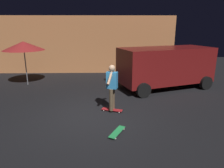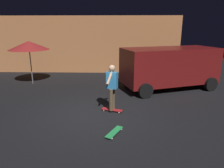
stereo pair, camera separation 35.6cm
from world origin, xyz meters
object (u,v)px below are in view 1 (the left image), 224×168
Objects in this scene: skateboard_ridden at (112,110)px; parked_van at (166,65)px; patio_umbrella at (23,46)px; skater at (112,84)px; skateboard_spare at (117,132)px.

parked_van is at bearing 47.58° from skateboard_ridden.
parked_van is 7.31m from patio_umbrella.
skater is (0.00, 0.00, 0.98)m from skateboard_ridden.
skateboard_ridden is (-2.76, -3.02, -1.11)m from parked_van.
parked_van reaches higher than skater.
skateboard_spare is (4.58, -5.34, -2.02)m from patio_umbrella.
patio_umbrella is at bearing 140.52° from skater.
parked_van is 5.48m from skateboard_spare.
skateboard_spare is (0.11, -1.66, 0.00)m from skateboard_ridden.
parked_van is 4.23m from skateboard_ridden.
skater is at bearing -132.42° from parked_van.
skater reaches higher than skateboard_spare.
skateboard_ridden is at bearing 93.89° from skateboard_spare.
patio_umbrella is 7.31m from skateboard_spare.
skater is (-0.11, 1.66, 0.98)m from skateboard_spare.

